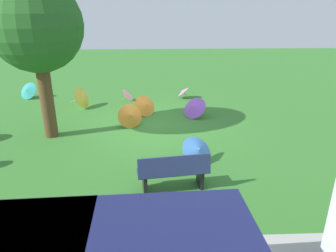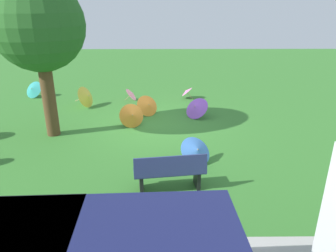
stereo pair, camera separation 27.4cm
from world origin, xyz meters
name	(u,v)px [view 2 (the right image)]	position (x,y,z in m)	size (l,w,h in m)	color
ground	(151,125)	(0.00, 0.00, 0.00)	(40.00, 40.00, 0.00)	#387A2D
park_bench	(170,172)	(-0.61, 4.10, 0.47)	(1.65, 0.69, 0.90)	navy
shade_tree	(39,27)	(3.10, 0.82, 3.33)	(2.65, 2.65, 4.70)	brown
parasol_pink_1	(186,91)	(-1.46, -3.27, 0.33)	(0.61, 0.67, 0.56)	tan
parasol_yellow_0	(87,96)	(2.67, -2.09, 0.44)	(0.94, 1.00, 0.89)	tan
parasol_pink_2	(132,94)	(0.93, -2.97, 0.30)	(0.71, 0.76, 0.61)	tan
parasol_orange_0	(148,105)	(0.14, -1.04, 0.39)	(1.02, 0.96, 0.78)	tan
parasol_purple_1	(196,107)	(-1.65, -0.74, 0.40)	(1.14, 1.14, 0.78)	tan
parasol_teal_0	(33,89)	(5.45, -3.53, 0.38)	(0.99, 0.92, 0.76)	tan
parasol_orange_1	(132,115)	(0.62, 0.17, 0.41)	(0.97, 0.86, 0.83)	tan
parasol_blue_1	(197,151)	(-1.33, 2.85, 0.38)	(1.10, 1.06, 0.73)	tan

